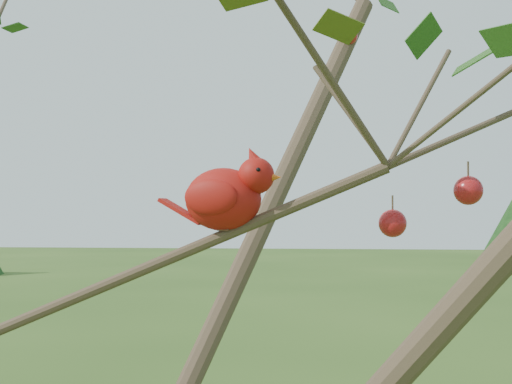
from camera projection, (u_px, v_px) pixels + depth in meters
The scene contains 2 objects.
cardinal at pixel (227, 196), 1.01m from camera, with size 0.19×0.11×0.13m.
distant_trees at pixel (267, 228), 26.11m from camera, with size 43.35×15.99×3.49m.
Camera 1 is at (0.47, -0.94, 2.14)m, focal length 50.00 mm.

